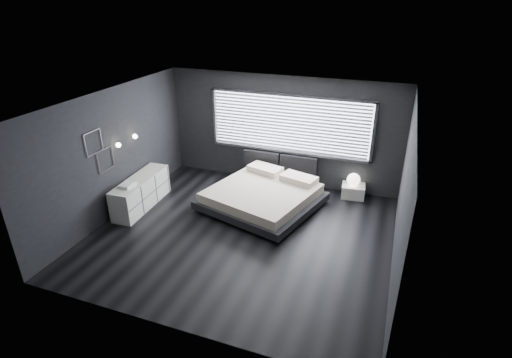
% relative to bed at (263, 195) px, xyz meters
% --- Properties ---
extents(room, '(6.04, 6.00, 2.80)m').
position_rel_bed_xyz_m(room, '(-0.02, -1.28, 1.11)').
color(room, black).
rests_on(room, ground).
extents(window, '(4.14, 0.09, 1.52)m').
position_rel_bed_xyz_m(window, '(0.18, 1.41, 1.32)').
color(window, white).
rests_on(window, ground).
extents(headboard, '(1.96, 0.16, 0.52)m').
position_rel_bed_xyz_m(headboard, '(-0.01, 1.36, 0.28)').
color(headboard, black).
rests_on(headboard, ground).
extents(sconce_near, '(0.18, 0.11, 0.11)m').
position_rel_bed_xyz_m(sconce_near, '(-2.90, -1.23, 1.31)').
color(sconce_near, silver).
rests_on(sconce_near, ground).
extents(sconce_far, '(0.18, 0.11, 0.11)m').
position_rel_bed_xyz_m(sconce_far, '(-2.90, -0.63, 1.31)').
color(sconce_far, silver).
rests_on(sconce_far, ground).
extents(wall_art_upper, '(0.01, 0.48, 0.48)m').
position_rel_bed_xyz_m(wall_art_upper, '(-2.99, -1.83, 1.56)').
color(wall_art_upper, '#47474C').
rests_on(wall_art_upper, ground).
extents(wall_art_lower, '(0.01, 0.48, 0.48)m').
position_rel_bed_xyz_m(wall_art_lower, '(-2.99, -1.58, 1.09)').
color(wall_art_lower, '#47474C').
rests_on(wall_art_lower, ground).
extents(bed, '(2.91, 2.83, 0.62)m').
position_rel_bed_xyz_m(bed, '(0.00, 0.00, 0.00)').
color(bed, black).
rests_on(bed, ground).
extents(nightstand, '(0.59, 0.51, 0.32)m').
position_rel_bed_xyz_m(nightstand, '(1.93, 1.22, -0.13)').
color(nightstand, white).
rests_on(nightstand, ground).
extents(orb_lamp, '(0.32, 0.32, 0.32)m').
position_rel_bed_xyz_m(orb_lamp, '(1.91, 1.18, 0.19)').
color(orb_lamp, white).
rests_on(orb_lamp, nightstand).
extents(dresser, '(0.60, 1.82, 0.72)m').
position_rel_bed_xyz_m(dresser, '(-2.68, -0.96, 0.07)').
color(dresser, white).
rests_on(dresser, ground).
extents(book_stack, '(0.29, 0.37, 0.07)m').
position_rel_bed_xyz_m(book_stack, '(-2.68, -1.40, 0.47)').
color(book_stack, white).
rests_on(book_stack, dresser).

